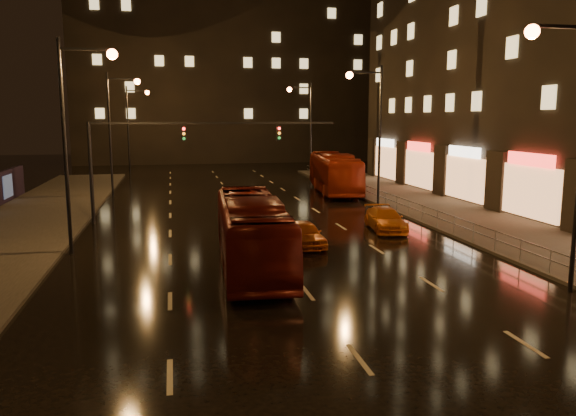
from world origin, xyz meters
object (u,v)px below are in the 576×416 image
at_px(bus_red, 252,232).
at_px(bus_curb, 334,173).
at_px(taxi_far, 385,219).
at_px(taxi_near, 304,234).

relative_size(bus_red, bus_curb, 0.91).
bearing_deg(taxi_far, taxi_near, -144.85).
distance_m(bus_curb, taxi_near, 21.03).
xyz_separation_m(bus_curb, taxi_far, (-1.82, -16.67, -1.06)).
bearing_deg(bus_curb, bus_red, -107.46).
bearing_deg(bus_red, taxi_far, 39.72).
bearing_deg(bus_curb, taxi_far, -89.25).
xyz_separation_m(bus_red, taxi_near, (3.16, 3.42, -0.90)).
xyz_separation_m(bus_curb, taxi_near, (-7.34, -19.68, -1.06)).
bearing_deg(bus_red, taxi_near, 50.45).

